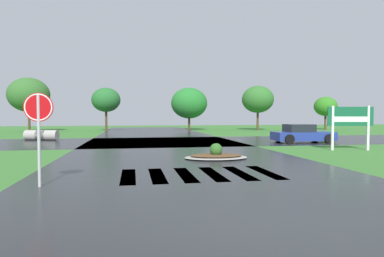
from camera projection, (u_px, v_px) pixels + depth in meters
name	position (u px, v px, depth m)	size (l,w,h in m)	color
ground_plane	(268.00, 238.00, 5.33)	(120.00, 120.00, 0.10)	#38722D
asphalt_roadway	(180.00, 158.00, 15.17)	(10.71, 80.00, 0.01)	#232628
asphalt_cross_road	(162.00, 142.00, 24.48)	(90.00, 9.64, 0.01)	#232628
crosswalk_stripes	(199.00, 174.00, 10.87)	(4.95, 2.81, 0.01)	white
stop_sign	(39.00, 117.00, 8.87)	(0.76, 0.09, 2.49)	#B2B5BA
estate_billboard	(350.00, 119.00, 18.38)	(2.41, 0.59, 2.43)	white
median_island	(216.00, 156.00, 14.81)	(2.79, 1.85, 0.68)	#9E9B93
car_blue_compact	(302.00, 134.00, 23.58)	(4.20, 2.35, 1.29)	navy
drainage_pipe_stack	(42.00, 135.00, 25.83)	(2.61, 1.36, 0.78)	#9E9B93
background_treeline	(159.00, 100.00, 42.18)	(41.38, 6.23, 6.34)	#4C3823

